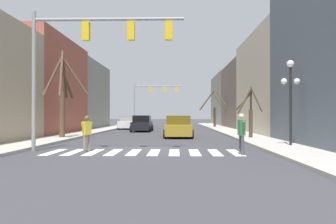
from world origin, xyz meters
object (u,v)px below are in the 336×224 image
(car_driving_toward_lane, at_px, (178,127))
(street_lamp_right_corner, at_px, (290,85))
(traffic_signal_near, at_px, (89,47))
(car_at_intersection, at_px, (128,123))
(street_tree_right_far, at_px, (250,113))
(car_parked_left_mid, at_px, (142,124))
(pedestrian_crossing_street, at_px, (87,130))
(traffic_signal_far, at_px, (152,94))
(street_tree_left_far, at_px, (63,96))
(street_tree_right_mid, at_px, (214,108))
(pedestrian_near_right_corner, at_px, (241,130))

(car_driving_toward_lane, bearing_deg, street_lamp_right_corner, -145.53)
(traffic_signal_near, relative_size, car_at_intersection, 1.58)
(traffic_signal_near, distance_m, car_driving_toward_lane, 11.35)
(car_at_intersection, distance_m, street_tree_right_far, 19.47)
(car_parked_left_mid, relative_size, pedestrian_crossing_street, 2.76)
(street_tree_right_far, bearing_deg, traffic_signal_far, 106.97)
(street_lamp_right_corner, bearing_deg, street_tree_left_far, 157.29)
(traffic_signal_near, bearing_deg, car_at_intersection, 94.04)
(traffic_signal_near, relative_size, street_tree_right_mid, 1.40)
(car_parked_left_mid, relative_size, car_driving_toward_lane, 0.92)
(street_lamp_right_corner, relative_size, street_tree_right_far, 1.24)
(street_tree_left_far, bearing_deg, street_tree_right_far, 0.46)
(traffic_signal_far, height_order, pedestrian_crossing_street, traffic_signal_far)
(car_at_intersection, xyz_separation_m, car_driving_toward_lane, (5.84, -13.89, 0.01))
(car_at_intersection, xyz_separation_m, street_tree_right_mid, (10.65, 4.04, 1.83))
(traffic_signal_near, xyz_separation_m, street_lamp_right_corner, (9.75, 1.61, -1.64))
(traffic_signal_near, xyz_separation_m, street_tree_left_far, (-3.75, 7.26, -1.82))
(traffic_signal_far, relative_size, pedestrian_near_right_corner, 4.35)
(street_lamp_right_corner, xyz_separation_m, pedestrian_crossing_street, (-9.80, -1.78, -2.21))
(car_driving_toward_lane, bearing_deg, car_parked_left_mid, 23.44)
(street_tree_left_far, distance_m, street_tree_right_mid, 24.05)
(traffic_signal_far, xyz_separation_m, street_lamp_right_corner, (9.59, -34.68, -1.74))
(street_lamp_right_corner, height_order, street_tree_right_far, street_lamp_right_corner)
(traffic_signal_near, height_order, pedestrian_near_right_corner, traffic_signal_near)
(traffic_signal_far, relative_size, street_lamp_right_corner, 1.75)
(street_lamp_right_corner, distance_m, car_parked_left_mid, 19.02)
(traffic_signal_near, distance_m, street_tree_left_far, 8.37)
(pedestrian_near_right_corner, xyz_separation_m, street_tree_left_far, (-10.49, 8.46, 1.98))
(car_parked_left_mid, bearing_deg, pedestrian_near_right_corner, 17.80)
(car_driving_toward_lane, relative_size, street_tree_right_mid, 0.96)
(car_parked_left_mid, xyz_separation_m, street_tree_right_far, (8.44, -10.72, 1.01))
(car_driving_toward_lane, bearing_deg, pedestrian_crossing_street, 156.95)
(street_lamp_right_corner, height_order, car_driving_toward_lane, street_lamp_right_corner)
(traffic_signal_far, relative_size, car_parked_left_mid, 1.67)
(traffic_signal_far, xyz_separation_m, street_tree_right_mid, (8.82, -8.62, -2.34))
(street_lamp_right_corner, xyz_separation_m, street_tree_right_far, (-0.76, 5.75, -1.41))
(car_parked_left_mid, height_order, street_tree_right_mid, street_tree_right_mid)
(car_driving_toward_lane, bearing_deg, traffic_signal_near, 156.82)
(traffic_signal_near, xyz_separation_m, street_tree_right_mid, (8.98, 27.67, -2.24))
(pedestrian_near_right_corner, height_order, street_tree_left_far, street_tree_left_far)
(traffic_signal_near, xyz_separation_m, traffic_signal_far, (0.16, 36.29, 0.10))
(traffic_signal_near, relative_size, pedestrian_crossing_street, 4.34)
(traffic_signal_far, xyz_separation_m, street_tree_right_far, (8.83, -28.93, -3.15))
(car_at_intersection, relative_size, pedestrian_near_right_corner, 2.58)
(car_at_intersection, bearing_deg, street_tree_right_mid, -69.22)
(traffic_signal_far, distance_m, street_tree_left_far, 29.35)
(pedestrian_crossing_street, relative_size, street_tree_right_far, 0.47)
(traffic_signal_far, distance_m, street_lamp_right_corner, 36.02)
(car_parked_left_mid, distance_m, street_tree_right_mid, 12.89)
(pedestrian_crossing_street, bearing_deg, car_driving_toward_lane, 7.71)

